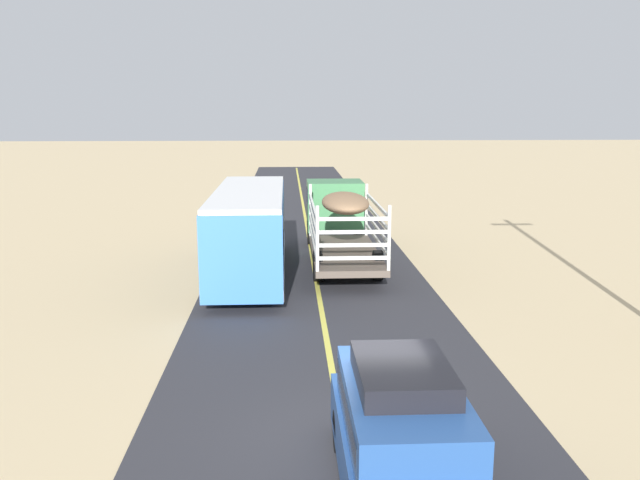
# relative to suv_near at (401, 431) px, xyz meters

# --- Properties ---
(ground_plane) EXTENTS (240.00, 240.00, 0.00)m
(ground_plane) POSITION_rel_suv_near_xyz_m (-0.73, 1.45, -1.15)
(ground_plane) COLOR #CCB284
(road_surface) EXTENTS (8.00, 120.00, 0.02)m
(road_surface) POSITION_rel_suv_near_xyz_m (-0.73, 1.45, -1.14)
(road_surface) COLOR #2D2D33
(road_surface) RESTS_ON ground
(road_centre_line) EXTENTS (0.16, 117.60, 0.00)m
(road_centre_line) POSITION_rel_suv_near_xyz_m (-0.73, 1.45, -1.13)
(road_centre_line) COLOR #D8CC4C
(road_centre_line) RESTS_ON road_surface
(suv_near) EXTENTS (1.90, 4.62, 2.29)m
(suv_near) POSITION_rel_suv_near_xyz_m (0.00, 0.00, 0.00)
(suv_near) COLOR #264C8C
(suv_near) RESTS_ON road_surface
(livestock_truck) EXTENTS (2.53, 9.70, 3.02)m
(livestock_truck) POSITION_rel_suv_near_xyz_m (0.42, 18.15, 0.64)
(livestock_truck) COLOR #3F7F4C
(livestock_truck) RESTS_ON road_surface
(bus) EXTENTS (2.54, 10.00, 3.21)m
(bus) POSITION_rel_suv_near_xyz_m (-3.15, 14.61, 0.60)
(bus) COLOR #3872C6
(bus) RESTS_ON road_surface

